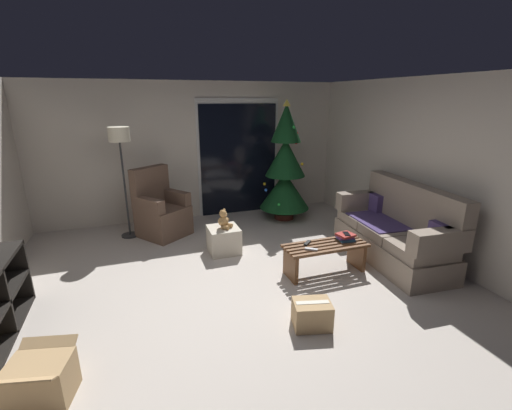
{
  "coord_description": "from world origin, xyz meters",
  "views": [
    {
      "loc": [
        -1.07,
        -3.45,
        2.22
      ],
      "look_at": [
        0.4,
        0.7,
        0.85
      ],
      "focal_mm": 24.45,
      "sensor_mm": 36.0,
      "label": 1
    }
  ],
  "objects": [
    {
      "name": "ottoman",
      "position": [
        0.07,
        1.21,
        0.19
      ],
      "size": [
        0.44,
        0.44,
        0.38
      ],
      "primitive_type": "cube",
      "color": "beige",
      "rests_on": "ground"
    },
    {
      "name": "armchair",
      "position": [
        -0.73,
        2.23,
        0.4
      ],
      "size": [
        0.96,
        0.96,
        1.13
      ],
      "color": "brown",
      "rests_on": "ground"
    },
    {
      "name": "patio_door_glass",
      "position": [
        0.85,
        2.97,
        1.05
      ],
      "size": [
        1.5,
        0.02,
        2.1
      ],
      "primitive_type": "cube",
      "color": "black",
      "rests_on": "ground"
    },
    {
      "name": "cell_phone",
      "position": [
        1.48,
        0.18,
        0.49
      ],
      "size": [
        0.11,
        0.16,
        0.01
      ],
      "primitive_type": "cube",
      "rotation": [
        0.0,
        0.0,
        -0.3
      ],
      "color": "black",
      "rests_on": "book_stack"
    },
    {
      "name": "remote_silver",
      "position": [
        0.9,
        0.06,
        0.41
      ],
      "size": [
        0.15,
        0.13,
        0.02
      ],
      "primitive_type": "cube",
      "rotation": [
        0.0,
        0.0,
        4.08
      ],
      "color": "#ADADB2",
      "rests_on": "coffee_table"
    },
    {
      "name": "floor_lamp",
      "position": [
        -1.25,
        2.35,
        1.51
      ],
      "size": [
        0.32,
        0.32,
        1.78
      ],
      "color": "#2D2D30",
      "rests_on": "ground"
    },
    {
      "name": "ground_plane",
      "position": [
        0.0,
        0.0,
        0.0
      ],
      "size": [
        7.0,
        7.0,
        0.0
      ],
      "primitive_type": "plane",
      "color": "#BCB2A8"
    },
    {
      "name": "cardboard_box_taped_mid_floor",
      "position": [
        0.46,
        -0.8,
        0.14
      ],
      "size": [
        0.43,
        0.37,
        0.27
      ],
      "color": "tan",
      "rests_on": "ground"
    },
    {
      "name": "book_stack",
      "position": [
        1.48,
        0.19,
        0.44
      ],
      "size": [
        0.24,
        0.22,
        0.09
      ],
      "color": "#285684",
      "rests_on": "coffee_table"
    },
    {
      "name": "wall_right",
      "position": [
        2.86,
        0.0,
        1.25
      ],
      "size": [
        0.12,
        6.0,
        2.5
      ],
      "primitive_type": "cube",
      "color": "beige",
      "rests_on": "ground"
    },
    {
      "name": "christmas_tree",
      "position": [
        1.53,
        2.29,
        0.96
      ],
      "size": [
        0.92,
        0.92,
        2.18
      ],
      "color": "#4C1E19",
      "rests_on": "ground"
    },
    {
      "name": "coffee_table",
      "position": [
        1.16,
        0.15,
        0.27
      ],
      "size": [
        1.1,
        0.4,
        0.4
      ],
      "color": "brown",
      "rests_on": "ground"
    },
    {
      "name": "couch",
      "position": [
        2.32,
        0.21,
        0.4
      ],
      "size": [
        0.93,
        1.99,
        1.08
      ],
      "color": "gray",
      "rests_on": "ground"
    },
    {
      "name": "cardboard_box_open_near_shelf",
      "position": [
        -1.9,
        -0.91,
        0.17
      ],
      "size": [
        0.52,
        0.58,
        0.38
      ],
      "color": "tan",
      "rests_on": "ground"
    },
    {
      "name": "remote_black",
      "position": [
        0.95,
        0.25,
        0.41
      ],
      "size": [
        0.15,
        0.14,
        0.02
      ],
      "primitive_type": "cube",
      "rotation": [
        0.0,
        0.0,
        2.3
      ],
      "color": "black",
      "rests_on": "coffee_table"
    },
    {
      "name": "patio_door_frame",
      "position": [
        0.85,
        2.99,
        1.1
      ],
      "size": [
        1.6,
        0.02,
        2.2
      ],
      "primitive_type": "cube",
      "color": "silver",
      "rests_on": "ground"
    },
    {
      "name": "teddy_bear_honey",
      "position": [
        0.08,
        1.21,
        0.5
      ],
      "size": [
        0.21,
        0.21,
        0.29
      ],
      "color": "tan",
      "rests_on": "ottoman"
    },
    {
      "name": "wall_back",
      "position": [
        0.0,
        3.06,
        1.25
      ],
      "size": [
        5.72,
        0.12,
        2.5
      ],
      "primitive_type": "cube",
      "color": "beige",
      "rests_on": "ground"
    }
  ]
}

